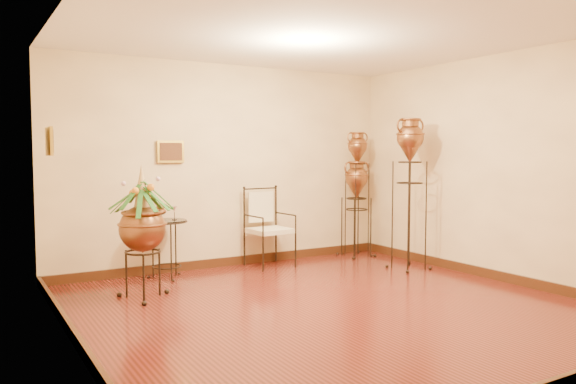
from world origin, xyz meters
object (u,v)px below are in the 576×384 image
amphora_tall (357,192)px  armchair (270,227)px  planter_urn (142,223)px  amphora_mid (409,192)px  side_table (166,248)px

amphora_tall → armchair: bearing=180.0°
planter_urn → armchair: bearing=22.3°
amphora_mid → armchair: (-1.55, 1.12, -0.50)m
planter_urn → amphora_tall: bearing=13.2°
amphora_tall → side_table: bearing=180.0°
amphora_tall → amphora_mid: amphora_mid is taller
amphora_tall → planter_urn: amphora_tall is taller
amphora_tall → amphora_mid: size_ratio=0.93×
planter_urn → side_table: size_ratio=1.59×
side_table → amphora_mid: bearing=-20.3°
amphora_tall → planter_urn: bearing=-166.8°
armchair → side_table: bearing=175.8°
amphora_mid → planter_urn: amphora_mid is taller
planter_urn → side_table: planter_urn is taller
amphora_mid → side_table: bearing=159.7°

